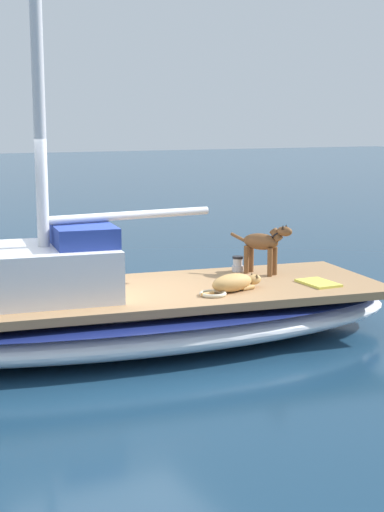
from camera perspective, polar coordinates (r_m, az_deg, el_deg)
ground_plane at (r=9.28m, az=-5.43°, el=-6.69°), size 120.00×120.00×0.00m
sailboat_main at (r=9.18m, az=-5.46°, el=-4.69°), size 3.85×7.58×0.66m
mast_main at (r=8.86m, az=-10.90°, el=17.67°), size 0.14×2.27×7.14m
cabin_house at (r=8.88m, az=-12.61°, el=-0.97°), size 1.79×2.45×0.84m
dog_tan at (r=9.07m, az=3.26°, el=-2.04°), size 0.35×0.95×0.22m
dog_brown at (r=10.05m, az=5.51°, el=0.95°), size 0.88×0.49×0.70m
deck_winch at (r=10.29m, az=3.52°, el=-0.63°), size 0.16×0.16×0.21m
coiled_rope at (r=8.85m, az=1.61°, el=-2.90°), size 0.32×0.32×0.04m
deck_towel at (r=9.60m, az=9.64°, el=-2.05°), size 0.58×0.40×0.03m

